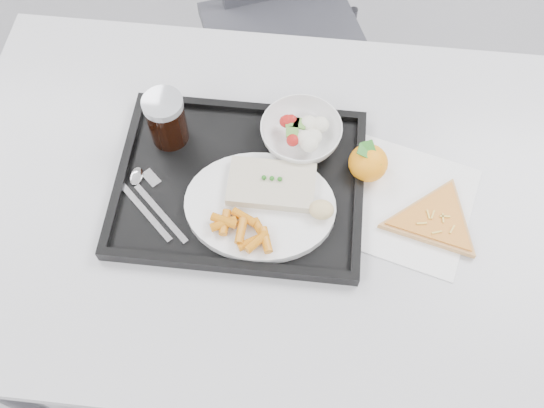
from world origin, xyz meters
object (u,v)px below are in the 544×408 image
chair (291,1)px  cola_glass (166,119)px  table (269,213)px  pizza_slice (435,220)px  tangerine (368,163)px  dinner_plate (260,206)px  tray (240,184)px  salad_bowl (301,134)px

chair → cola_glass: bearing=-106.0°
table → chair: size_ratio=1.29×
chair → pizza_slice: 0.85m
tangerine → cola_glass: bearing=175.0°
chair → dinner_plate: chair is taller
tangerine → chair: bearing=106.5°
table → tray: size_ratio=2.67×
table → dinner_plate: dinner_plate is taller
table → salad_bowl: 0.17m
table → pizza_slice: (0.30, -0.02, 0.08)m
pizza_slice → dinner_plate: bearing=-177.7°
cola_glass → tangerine: 0.38m
pizza_slice → tangerine: bearing=143.8°
table → tray: tray is taller
chair → dinner_plate: (0.01, -0.77, 0.24)m
chair → cola_glass: chair is taller
cola_glass → pizza_slice: cola_glass is taller
salad_bowl → tangerine: (0.13, -0.05, -0.00)m
dinner_plate → cola_glass: (-0.19, 0.14, 0.05)m
tray → table: bearing=-16.1°
tray → tangerine: size_ratio=6.00×
table → pizza_slice: pizza_slice is taller
chair → tangerine: size_ratio=12.40×
dinner_plate → pizza_slice: 0.31m
chair → tangerine: (0.20, -0.66, 0.25)m
table → cola_glass: (-0.20, 0.10, 0.14)m
chair → tangerine: 0.73m
salad_bowl → cola_glass: 0.25m
tray → cola_glass: 0.18m
salad_bowl → tangerine: bearing=-21.1°
table → salad_bowl: bearing=67.9°
chair → tangerine: chair is taller
salad_bowl → pizza_slice: size_ratio=0.61×
tangerine → tray: bearing=-167.0°
dinner_plate → pizza_slice: (0.31, 0.01, -0.01)m
table → tray: bearing=163.9°
dinner_plate → tangerine: 0.21m
tray → salad_bowl: 0.15m
tray → salad_bowl: bearing=44.9°
pizza_slice → table: bearing=175.7°
dinner_plate → salad_bowl: 0.17m
tray → pizza_slice: 0.36m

